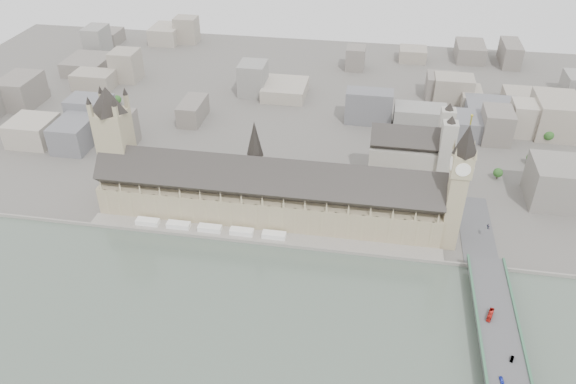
% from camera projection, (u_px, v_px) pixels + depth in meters
% --- Properties ---
extents(ground, '(900.00, 900.00, 0.00)m').
position_uv_depth(ground, '(263.00, 232.00, 431.24)').
color(ground, '#595651').
rests_on(ground, ground).
extents(embankment_wall, '(600.00, 1.50, 3.00)m').
position_uv_depth(embankment_wall, '(259.00, 243.00, 418.13)').
color(embankment_wall, gray).
rests_on(embankment_wall, ground).
extents(river_terrace, '(270.00, 15.00, 2.00)m').
position_uv_depth(river_terrace, '(261.00, 237.00, 424.55)').
color(river_terrace, gray).
rests_on(river_terrace, ground).
extents(terrace_tents, '(118.00, 7.00, 4.00)m').
position_uv_depth(terrace_tents, '(210.00, 228.00, 428.83)').
color(terrace_tents, white).
rests_on(terrace_tents, river_terrace).
extents(palace_of_westminster, '(265.00, 40.73, 55.44)m').
position_uv_depth(palace_of_westminster, '(267.00, 194.00, 434.70)').
color(palace_of_westminster, tan).
rests_on(palace_of_westminster, ground).
extents(elizabeth_tower, '(17.00, 17.00, 107.50)m').
position_uv_depth(elizabeth_tower, '(459.00, 179.00, 386.26)').
color(elizabeth_tower, tan).
rests_on(elizabeth_tower, ground).
extents(victoria_tower, '(30.00, 30.00, 100.00)m').
position_uv_depth(victoria_tower, '(115.00, 140.00, 438.65)').
color(victoria_tower, tan).
rests_on(victoria_tower, ground).
extents(central_tower, '(13.00, 13.00, 48.00)m').
position_uv_depth(central_tower, '(255.00, 149.00, 421.61)').
color(central_tower, '#9D8B6C').
rests_on(central_tower, ground).
extents(westminster_bridge, '(25.00, 325.00, 10.25)m').
position_uv_depth(westminster_bridge, '(499.00, 343.00, 334.31)').
color(westminster_bridge, '#474749').
rests_on(westminster_bridge, ground).
extents(westminster_abbey, '(68.00, 36.00, 64.00)m').
position_uv_depth(westminster_abbey, '(412.00, 155.00, 479.62)').
color(westminster_abbey, '#AAA699').
rests_on(westminster_abbey, ground).
extents(city_skyline_inland, '(720.00, 360.00, 38.00)m').
position_uv_depth(city_skyline_inland, '(307.00, 84.00, 621.15)').
color(city_skyline_inland, gray).
rests_on(city_skyline_inland, ground).
extents(park_trees, '(110.00, 30.00, 15.00)m').
position_uv_depth(park_trees, '(266.00, 181.00, 477.55)').
color(park_trees, '#254D1B').
rests_on(park_trees, ground).
extents(red_bus_north, '(6.05, 11.27, 3.07)m').
position_uv_depth(red_bus_north, '(490.00, 315.00, 343.89)').
color(red_bus_north, red).
rests_on(red_bus_north, westminster_bridge).
extents(car_blue, '(2.40, 4.96, 1.63)m').
position_uv_depth(car_blue, '(502.00, 380.00, 305.01)').
color(car_blue, '#1C2DB8').
rests_on(car_blue, westminster_bridge).
extents(car_silver, '(3.12, 4.94, 1.54)m').
position_uv_depth(car_silver, '(512.00, 359.00, 316.97)').
color(car_silver, gray).
rests_on(car_silver, westminster_bridge).
extents(car_approach, '(1.86, 4.46, 1.29)m').
position_uv_depth(car_approach, '(488.00, 227.00, 418.95)').
color(car_approach, gray).
rests_on(car_approach, westminster_bridge).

